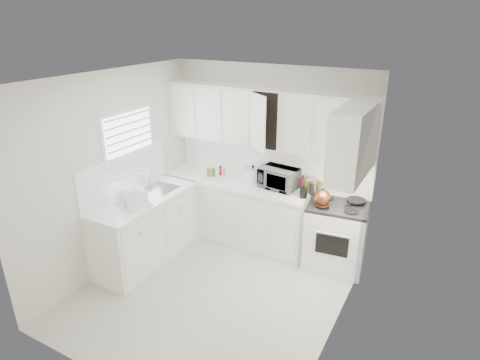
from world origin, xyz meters
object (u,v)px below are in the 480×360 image
Objects in this scene: stove at (337,227)px; rice_cooker at (253,174)px; tea_kettle at (322,196)px; microwave at (279,176)px; utensil_crock at (304,186)px; dish_rack at (132,196)px.

rice_cooker is (-1.31, 0.10, 0.49)m from stove.
stove is at bearing 19.79° from tea_kettle.
rice_cooker is (-0.42, 0.02, -0.05)m from microwave.
microwave is 1.57× the size of utensil_crock.
microwave reaches higher than rice_cooker.
tea_kettle is 1.06× the size of rice_cooker.
microwave is 0.45m from utensil_crock.
rice_cooker is at bearing 168.28° from utensil_crock.
rice_cooker reaches higher than tea_kettle.
stove is 2.73× the size of dish_rack.
dish_rack is (-2.31, -1.31, 0.48)m from stove.
rice_cooker is at bearing 168.68° from stove.
utensil_crock reaches higher than stove.
dish_rack is (-1.01, -1.42, -0.01)m from rice_cooker.
utensil_crock is 2.23m from dish_rack.
microwave is (-0.71, 0.24, 0.06)m from tea_kettle.
tea_kettle is 0.52× the size of microwave.
tea_kettle reaches higher than stove.
dish_rack is at bearing -157.17° from stove.
utensil_crock is (0.43, -0.15, -0.01)m from microwave.
microwave is at bearing 5.54° from rice_cooker.
stove is at bearing 47.42° from dish_rack.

